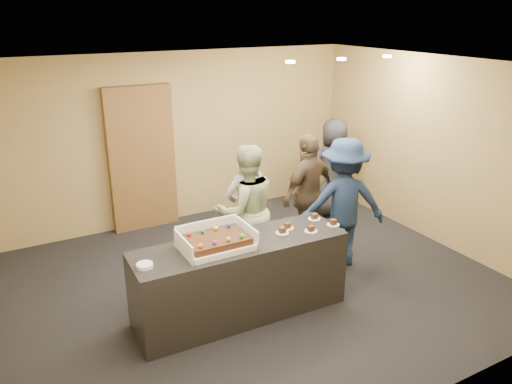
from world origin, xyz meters
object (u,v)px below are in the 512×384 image
at_px(person_navy_man, 343,203).
at_px(person_dark_suit, 333,168).
at_px(storage_cabinet, 142,159).
at_px(cake_box, 216,243).
at_px(sheet_cake, 216,240).
at_px(serving_counter, 240,278).
at_px(plate_stack, 145,265).
at_px(person_sage_man, 246,210).
at_px(person_server_grey, 246,210).
at_px(person_brown_extra, 309,193).

xyz_separation_m(person_navy_man, person_dark_suit, (0.93, 1.44, -0.06)).
bearing_deg(storage_cabinet, cake_box, -91.50).
height_order(storage_cabinet, sheet_cake, storage_cabinet).
bearing_deg(person_navy_man, serving_counter, 38.79).
distance_m(plate_stack, person_sage_man, 1.84).
relative_size(person_server_grey, person_sage_man, 0.96).
height_order(person_server_grey, person_navy_man, person_navy_man).
height_order(storage_cabinet, person_brown_extra, storage_cabinet).
xyz_separation_m(cake_box, person_navy_man, (2.05, 0.42, -0.07)).
bearing_deg(sheet_cake, person_navy_man, 12.37).
relative_size(cake_box, person_dark_suit, 0.46).
distance_m(serving_counter, sheet_cake, 0.61).
height_order(serving_counter, storage_cabinet, storage_cabinet).
relative_size(sheet_cake, person_server_grey, 0.39).
relative_size(person_navy_man, person_dark_suit, 1.07).
relative_size(cake_box, person_server_grey, 0.45).
relative_size(storage_cabinet, sheet_cake, 3.46).
height_order(person_server_grey, person_dark_suit, person_server_grey).
bearing_deg(person_sage_man, person_navy_man, 166.59).
bearing_deg(person_dark_suit, sheet_cake, 45.93).
relative_size(person_sage_man, person_dark_suit, 1.06).
relative_size(plate_stack, person_navy_man, 0.09).
height_order(sheet_cake, plate_stack, sheet_cake).
xyz_separation_m(person_sage_man, person_brown_extra, (1.08, 0.16, -0.01)).
height_order(sheet_cake, person_brown_extra, person_brown_extra).
bearing_deg(plate_stack, storage_cabinet, 73.55).
distance_m(person_navy_man, person_dark_suit, 1.72).
bearing_deg(person_server_grey, storage_cabinet, -71.75).
relative_size(serving_counter, plate_stack, 14.64).
distance_m(plate_stack, person_navy_man, 2.89).
height_order(cake_box, person_dark_suit, person_dark_suit).
relative_size(cake_box, person_sage_man, 0.44).
bearing_deg(person_dark_suit, plate_stack, 40.69).
xyz_separation_m(plate_stack, person_navy_man, (2.85, 0.50, -0.05)).
bearing_deg(person_brown_extra, serving_counter, 16.56).
xyz_separation_m(cake_box, person_brown_extra, (1.88, 0.99, -0.09)).
bearing_deg(plate_stack, sheet_cake, 3.36).
bearing_deg(person_brown_extra, plate_stack, 5.82).
xyz_separation_m(serving_counter, person_brown_extra, (1.60, 1.02, 0.40)).
xyz_separation_m(plate_stack, person_brown_extra, (2.68, 1.06, -0.07)).
distance_m(person_brown_extra, person_dark_suit, 1.41).
bearing_deg(person_sage_man, serving_counter, 63.02).
bearing_deg(serving_counter, person_sage_man, 60.01).
height_order(cake_box, person_server_grey, person_server_grey).
relative_size(serving_counter, person_navy_man, 1.37).
relative_size(serving_counter, person_brown_extra, 1.40).
xyz_separation_m(person_server_grey, person_navy_man, (1.21, -0.48, 0.04)).
bearing_deg(storage_cabinet, person_navy_man, -51.28).
bearing_deg(storage_cabinet, sheet_cake, -91.50).
bearing_deg(person_brown_extra, cake_box, 11.89).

